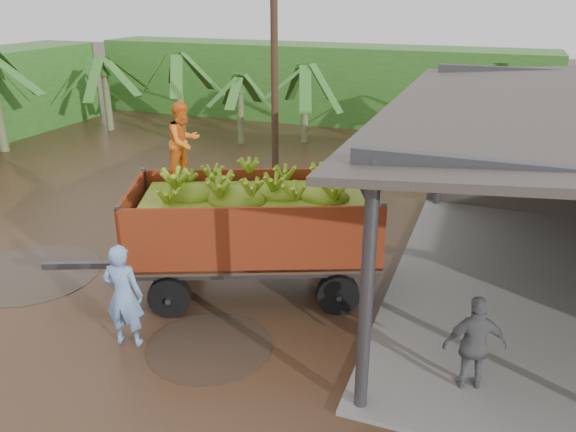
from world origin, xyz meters
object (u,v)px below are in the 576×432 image
object	(u,v)px
utility_pole	(274,44)
man_grey	(475,345)
banana_trailer	(253,223)
man_blue	(123,295)

from	to	relation	value
utility_pole	man_grey	bearing A→B (deg)	-53.06
banana_trailer	man_blue	world-z (taller)	banana_trailer
man_blue	utility_pole	xyz separation A→B (m)	(-1.29, 10.39, 3.42)
banana_trailer	utility_pole	distance (m)	8.64
man_blue	man_grey	distance (m)	5.96
banana_trailer	man_blue	distance (m)	3.03
banana_trailer	man_blue	bearing A→B (deg)	-138.92
man_blue	banana_trailer	bearing A→B (deg)	-127.28
banana_trailer	man_grey	world-z (taller)	banana_trailer
man_grey	utility_pole	size ratio (longest dim) A/B	0.20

